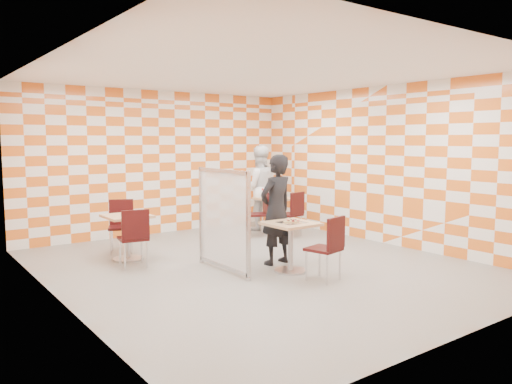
# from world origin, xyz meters

# --- Properties ---
(room_shell) EXTENTS (7.00, 7.00, 7.00)m
(room_shell) POSITION_xyz_m (0.00, 0.54, 1.50)
(room_shell) COLOR gray
(room_shell) RESTS_ON ground
(main_table) EXTENTS (0.70, 0.70, 0.75)m
(main_table) POSITION_xyz_m (0.19, -0.56, 0.51)
(main_table) COLOR tan
(main_table) RESTS_ON ground
(second_table) EXTENTS (0.70, 0.70, 0.75)m
(second_table) POSITION_xyz_m (1.99, 2.09, 0.51)
(second_table) COLOR tan
(second_table) RESTS_ON ground
(empty_table) EXTENTS (0.70, 0.70, 0.75)m
(empty_table) POSITION_xyz_m (-1.49, 1.61, 0.51)
(empty_table) COLOR tan
(empty_table) RESTS_ON ground
(chair_main_front) EXTENTS (0.51, 0.52, 0.92)m
(chair_main_front) POSITION_xyz_m (0.27, -1.29, 0.54)
(chair_main_front) COLOR black
(chair_main_front) RESTS_ON ground
(chair_second_front) EXTENTS (0.49, 0.50, 0.92)m
(chair_second_front) POSITION_xyz_m (1.98, 1.47, 0.54)
(chair_second_front) COLOR black
(chair_second_front) RESTS_ON ground
(chair_second_side) EXTENTS (0.57, 0.56, 0.92)m
(chair_second_side) POSITION_xyz_m (1.51, 1.95, 0.54)
(chair_second_side) COLOR black
(chair_second_side) RESTS_ON ground
(chair_empty_near) EXTENTS (0.49, 0.49, 0.92)m
(chair_empty_near) POSITION_xyz_m (-1.62, 1.02, 0.54)
(chair_empty_near) COLOR black
(chair_empty_near) RESTS_ON ground
(chair_empty_far) EXTENTS (0.56, 0.56, 0.92)m
(chair_empty_far) POSITION_xyz_m (-1.35, 2.25, 0.54)
(chair_empty_far) COLOR black
(chair_empty_far) RESTS_ON ground
(partition) EXTENTS (0.08, 1.38, 1.55)m
(partition) POSITION_xyz_m (-0.61, 0.07, 0.79)
(partition) COLOR white
(partition) RESTS_ON ground
(man_dark) EXTENTS (0.69, 0.50, 1.75)m
(man_dark) POSITION_xyz_m (0.31, -0.05, 0.88)
(man_dark) COLOR black
(man_dark) RESTS_ON ground
(man_white) EXTENTS (1.10, 0.99, 1.85)m
(man_white) POSITION_xyz_m (1.93, 2.57, 0.93)
(man_white) COLOR white
(man_white) RESTS_ON ground
(pizza_on_foil) EXTENTS (0.40, 0.40, 0.04)m
(pizza_on_foil) POSITION_xyz_m (0.19, -0.57, 0.77)
(pizza_on_foil) COLOR silver
(pizza_on_foil) RESTS_ON main_table
(sport_bottle) EXTENTS (0.06, 0.06, 0.20)m
(sport_bottle) POSITION_xyz_m (1.79, 2.25, 0.84)
(sport_bottle) COLOR white
(sport_bottle) RESTS_ON second_table
(soda_bottle) EXTENTS (0.07, 0.07, 0.23)m
(soda_bottle) POSITION_xyz_m (2.14, 2.11, 0.85)
(soda_bottle) COLOR black
(soda_bottle) RESTS_ON second_table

